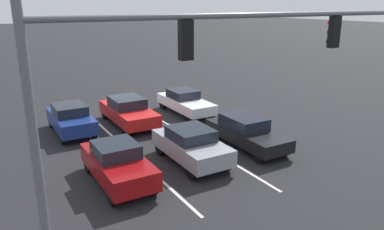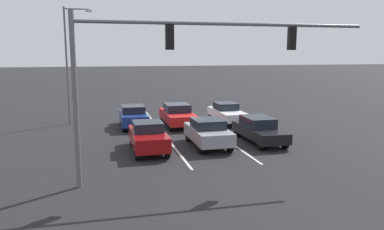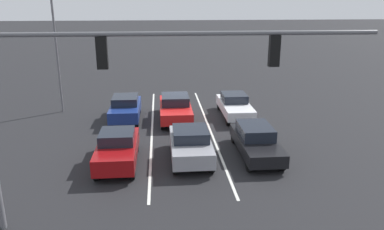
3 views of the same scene
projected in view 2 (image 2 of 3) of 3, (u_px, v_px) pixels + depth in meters
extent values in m
plane|color=black|center=(178.00, 123.00, 27.57)|extent=(240.00, 240.00, 0.00)
cube|color=silver|center=(210.00, 129.00, 25.55)|extent=(0.12, 17.06, 0.01)
cube|color=silver|center=(161.00, 131.00, 24.75)|extent=(0.12, 17.06, 0.01)
cube|color=maroon|center=(148.00, 138.00, 19.69)|extent=(1.73, 4.15, 0.72)
cube|color=black|center=(148.00, 126.00, 19.71)|extent=(1.53, 1.65, 0.49)
cube|color=red|center=(154.00, 127.00, 21.75)|extent=(0.24, 0.06, 0.12)
cube|color=red|center=(133.00, 128.00, 21.47)|extent=(0.24, 0.06, 0.12)
cylinder|color=black|center=(167.00, 151.00, 18.50)|extent=(0.22, 0.68, 0.68)
cylinder|color=black|center=(137.00, 153.00, 18.15)|extent=(0.22, 0.68, 0.68)
cylinder|color=black|center=(158.00, 138.00, 21.35)|extent=(0.22, 0.68, 0.68)
cylinder|color=black|center=(132.00, 139.00, 21.00)|extent=(0.22, 0.68, 0.68)
cube|color=black|center=(259.00, 132.00, 21.73)|extent=(1.71, 4.61, 0.58)
cube|color=black|center=(258.00, 121.00, 21.91)|extent=(1.51, 2.16, 0.55)
cube|color=red|center=(254.00, 122.00, 24.02)|extent=(0.24, 0.06, 0.12)
cube|color=red|center=(236.00, 123.00, 23.74)|extent=(0.24, 0.06, 0.12)
cylinder|color=black|center=(285.00, 143.00, 20.28)|extent=(0.22, 0.62, 0.62)
cylinder|color=black|center=(260.00, 144.00, 19.94)|extent=(0.22, 0.62, 0.62)
cylinder|color=black|center=(259.00, 130.00, 23.63)|extent=(0.22, 0.62, 0.62)
cylinder|color=black|center=(237.00, 131.00, 23.28)|extent=(0.22, 0.62, 0.62)
cube|color=gray|center=(208.00, 134.00, 20.71)|extent=(1.84, 4.05, 0.69)
cube|color=black|center=(208.00, 123.00, 20.66)|extent=(1.62, 1.82, 0.49)
cube|color=red|center=(209.00, 124.00, 22.74)|extent=(0.24, 0.06, 0.12)
cube|color=red|center=(188.00, 125.00, 22.43)|extent=(0.24, 0.06, 0.12)
cylinder|color=black|center=(230.00, 145.00, 19.60)|extent=(0.22, 0.71, 0.71)
cylinder|color=black|center=(201.00, 147.00, 19.22)|extent=(0.22, 0.71, 0.71)
cylinder|color=black|center=(214.00, 134.00, 22.32)|extent=(0.22, 0.71, 0.71)
cylinder|color=black|center=(188.00, 135.00, 21.94)|extent=(0.22, 0.71, 0.71)
cube|color=silver|center=(227.00, 114.00, 27.80)|extent=(1.72, 4.61, 0.58)
cube|color=black|center=(226.00, 106.00, 28.03)|extent=(1.52, 1.76, 0.51)
cube|color=red|center=(225.00, 107.00, 30.09)|extent=(0.24, 0.06, 0.12)
cube|color=red|center=(211.00, 108.00, 29.80)|extent=(0.24, 0.06, 0.12)
cylinder|color=black|center=(245.00, 121.00, 26.39)|extent=(0.22, 0.72, 0.72)
cylinder|color=black|center=(225.00, 122.00, 26.04)|extent=(0.22, 0.72, 0.72)
cylinder|color=black|center=(229.00, 114.00, 29.64)|extent=(0.22, 0.72, 0.72)
cylinder|color=black|center=(211.00, 115.00, 29.30)|extent=(0.22, 0.72, 0.72)
cube|color=navy|center=(133.00, 118.00, 26.06)|extent=(1.76, 4.04, 0.69)
cube|color=black|center=(133.00, 109.00, 26.08)|extent=(1.55, 1.91, 0.48)
cube|color=red|center=(139.00, 111.00, 28.07)|extent=(0.24, 0.06, 0.12)
cube|color=red|center=(123.00, 111.00, 27.78)|extent=(0.24, 0.06, 0.12)
cylinder|color=black|center=(147.00, 126.00, 24.91)|extent=(0.22, 0.66, 0.66)
cylinder|color=black|center=(124.00, 127.00, 24.56)|extent=(0.22, 0.66, 0.66)
cylinder|color=black|center=(142.00, 119.00, 27.67)|extent=(0.22, 0.66, 0.66)
cylinder|color=black|center=(121.00, 119.00, 27.32)|extent=(0.22, 0.66, 0.66)
cube|color=red|center=(177.00, 116.00, 26.60)|extent=(1.89, 4.73, 0.66)
cube|color=black|center=(177.00, 108.00, 26.66)|extent=(1.67, 1.99, 0.54)
cube|color=red|center=(180.00, 109.00, 28.95)|extent=(0.24, 0.06, 0.12)
cube|color=red|center=(163.00, 110.00, 28.64)|extent=(0.24, 0.06, 0.12)
cylinder|color=black|center=(195.00, 125.00, 25.15)|extent=(0.22, 0.68, 0.68)
cylinder|color=black|center=(171.00, 126.00, 24.76)|extent=(0.22, 0.68, 0.68)
cylinder|color=black|center=(183.00, 116.00, 28.54)|extent=(0.22, 0.68, 0.68)
cylinder|color=black|center=(162.00, 117.00, 28.16)|extent=(0.22, 0.68, 0.68)
cylinder|color=slate|center=(75.00, 102.00, 13.96)|extent=(0.20, 0.20, 6.67)
cylinder|color=slate|center=(229.00, 24.00, 14.89)|extent=(12.00, 0.14, 0.14)
cube|color=black|center=(292.00, 39.00, 15.65)|extent=(0.32, 0.22, 0.95)
sphere|color=red|center=(290.00, 32.00, 15.75)|extent=(0.20, 0.20, 0.20)
sphere|color=#4C420C|center=(290.00, 39.00, 15.80)|extent=(0.20, 0.20, 0.20)
sphere|color=#0A3814|center=(290.00, 46.00, 15.85)|extent=(0.20, 0.20, 0.20)
cube|color=black|center=(170.00, 37.00, 14.42)|extent=(0.32, 0.22, 0.95)
sphere|color=red|center=(169.00, 30.00, 14.52)|extent=(0.20, 0.20, 0.20)
sphere|color=#4C420C|center=(169.00, 38.00, 14.57)|extent=(0.20, 0.20, 0.20)
sphere|color=#0A3814|center=(169.00, 45.00, 14.62)|extent=(0.20, 0.20, 0.20)
cylinder|color=slate|center=(67.00, 67.00, 26.57)|extent=(0.14, 0.14, 8.31)
cylinder|color=slate|center=(76.00, 9.00, 26.10)|extent=(1.65, 0.09, 0.09)
cube|color=beige|center=(88.00, 11.00, 26.31)|extent=(0.44, 0.24, 0.16)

